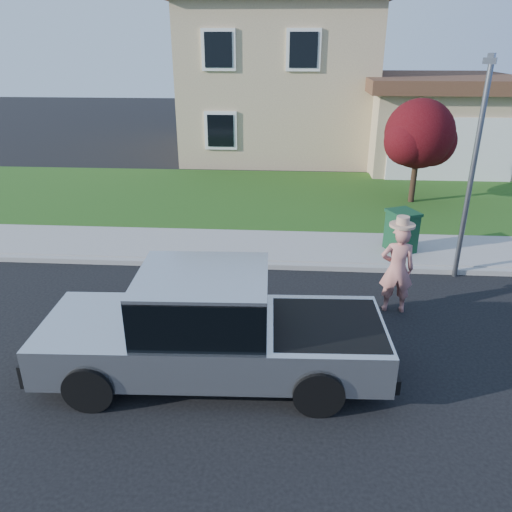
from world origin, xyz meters
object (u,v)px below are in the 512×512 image
(pickup_truck, at_px, (212,330))
(trash_bin, at_px, (401,231))
(ornamental_tree, at_px, (420,137))
(street_lamp, at_px, (474,159))
(woman, at_px, (397,267))

(pickup_truck, height_order, trash_bin, pickup_truck)
(ornamental_tree, distance_m, street_lamp, 5.51)
(woman, distance_m, street_lamp, 2.93)
(pickup_truck, xyz_separation_m, street_lamp, (4.92, 3.94, 1.86))
(pickup_truck, xyz_separation_m, woman, (3.24, 2.31, 0.10))
(ornamental_tree, relative_size, trash_bin, 3.21)
(ornamental_tree, relative_size, street_lamp, 0.69)
(ornamental_tree, bearing_deg, trash_bin, -106.02)
(trash_bin, bearing_deg, pickup_truck, -151.63)
(pickup_truck, height_order, woman, woman)
(pickup_truck, bearing_deg, woman, 33.30)
(ornamental_tree, xyz_separation_m, street_lamp, (-0.22, -5.48, 0.52))
(ornamental_tree, bearing_deg, pickup_truck, -118.63)
(pickup_truck, relative_size, street_lamp, 1.16)
(ornamental_tree, bearing_deg, woman, -104.96)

